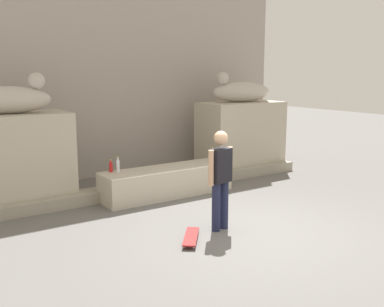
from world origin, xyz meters
TOP-DOWN VIEW (x-y plane):
  - ground_plane at (0.00, 0.00)m, footprint 40.00×40.00m
  - facade_wall at (0.00, 5.32)m, footprint 9.85×0.60m
  - pedestal_left at (-2.88, 3.66)m, footprint 2.22×1.14m
  - pedestal_right at (2.88, 3.66)m, footprint 2.22×1.14m
  - statue_reclining_left at (-2.85, 3.65)m, footprint 1.67×0.82m
  - statue_reclining_right at (2.85, 3.66)m, footprint 1.69×0.91m
  - ledge_block at (0.00, 2.62)m, footprint 2.88×0.78m
  - skater at (-0.35, 0.34)m, footprint 0.53×0.26m
  - skateboard at (-1.03, 0.19)m, footprint 0.66×0.75m
  - bottle_red at (-1.16, 2.90)m, footprint 0.07×0.07m
  - bottle_clear at (-1.04, 2.81)m, footprint 0.07×0.07m
  - bottle_orange at (1.34, 2.83)m, footprint 0.07×0.07m
  - stair_step at (0.00, 3.07)m, footprint 7.99×0.50m

SIDE VIEW (x-z plane):
  - ground_plane at x=0.00m, z-range 0.00..0.00m
  - skateboard at x=-1.03m, z-range 0.02..0.10m
  - stair_step at x=0.00m, z-range 0.00..0.23m
  - ledge_block at x=0.00m, z-range 0.00..0.61m
  - bottle_red at x=-1.16m, z-range 0.58..0.83m
  - bottle_orange at x=1.34m, z-range 0.58..0.86m
  - bottle_clear at x=-1.04m, z-range 0.58..0.90m
  - pedestal_left at x=-2.88m, z-range 0.00..1.82m
  - pedestal_right at x=2.88m, z-range 0.00..1.82m
  - skater at x=-0.35m, z-range 0.09..1.76m
  - statue_reclining_left at x=-2.85m, z-range 1.71..2.49m
  - statue_reclining_right at x=2.85m, z-range 1.71..2.49m
  - facade_wall at x=0.00m, z-range 0.00..6.20m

